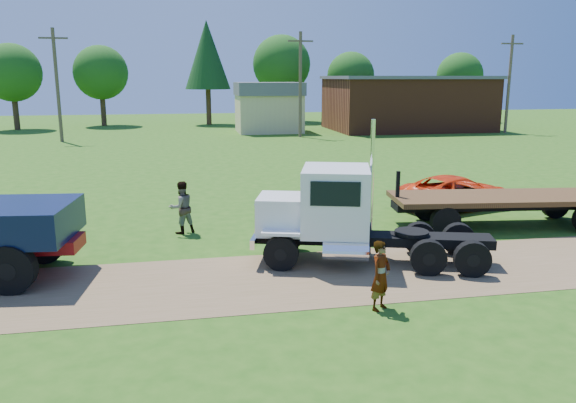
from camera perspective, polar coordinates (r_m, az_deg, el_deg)
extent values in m
plane|color=#235111|center=(15.33, 7.00, -7.32)|extent=(140.00, 140.00, 0.00)
cube|color=brown|center=(15.33, 7.00, -7.30)|extent=(120.00, 4.20, 0.01)
cube|color=black|center=(16.14, 8.70, -3.74)|extent=(6.54, 2.68, 0.26)
cylinder|color=black|center=(15.37, -0.70, -5.28)|extent=(1.01, 0.57, 0.96)
cylinder|color=black|center=(15.37, -0.70, -5.28)|extent=(0.42, 0.41, 0.34)
cylinder|color=black|center=(17.16, -0.01, -3.37)|extent=(1.01, 0.57, 0.96)
cylinder|color=black|center=(17.16, -0.01, -3.37)|extent=(0.42, 0.41, 0.34)
cylinder|color=black|center=(15.46, 14.07, -5.56)|extent=(1.01, 0.57, 0.96)
cylinder|color=black|center=(15.46, 14.07, -5.56)|extent=(0.42, 0.41, 0.34)
cylinder|color=black|center=(17.24, 13.18, -3.64)|extent=(1.01, 0.57, 0.96)
cylinder|color=black|center=(17.24, 13.18, -3.64)|extent=(0.42, 0.41, 0.34)
cylinder|color=black|center=(15.67, 18.21, -5.57)|extent=(1.01, 0.57, 0.96)
cylinder|color=black|center=(15.67, 18.21, -5.57)|extent=(0.42, 0.41, 0.34)
cylinder|color=black|center=(17.43, 16.91, -3.68)|extent=(1.01, 0.57, 0.96)
cylinder|color=black|center=(17.43, 16.91, -3.68)|extent=(0.42, 0.41, 0.34)
cube|color=white|center=(16.03, -0.18, -1.28)|extent=(1.94, 1.88, 1.05)
cube|color=white|center=(16.13, -2.98, -1.36)|extent=(0.44, 1.28, 0.88)
cube|color=white|center=(16.30, -3.10, -3.45)|extent=(0.70, 1.97, 0.26)
cube|color=white|center=(15.85, 4.87, 0.15)|extent=(2.37, 2.54, 1.84)
cube|color=black|center=(15.81, 1.62, 1.62)|extent=(0.54, 1.69, 0.75)
cube|color=black|center=(14.73, 4.83, 0.77)|extent=(1.27, 0.41, 0.66)
cube|color=black|center=(16.81, 4.95, 2.23)|extent=(1.27, 0.41, 0.66)
cube|color=white|center=(15.21, -0.71, -3.24)|extent=(1.12, 0.68, 0.09)
cube|color=white|center=(17.01, -0.01, -1.53)|extent=(1.12, 0.68, 0.09)
cylinder|color=white|center=(15.18, 5.89, -5.06)|extent=(1.33, 0.86, 0.53)
cylinder|color=white|center=(16.30, 8.45, 1.19)|extent=(0.15, 0.15, 4.03)
cylinder|color=black|center=(16.18, 12.45, -3.11)|extent=(1.20, 1.20, 0.11)
cylinder|color=black|center=(15.29, -26.40, -6.19)|extent=(1.28, 0.54, 1.24)
cylinder|color=black|center=(15.29, -26.40, -6.19)|extent=(0.48, 0.47, 0.44)
cylinder|color=black|center=(17.41, -23.54, -3.73)|extent=(1.28, 0.54, 1.24)
cylinder|color=black|center=(17.41, -23.54, -3.73)|extent=(0.48, 0.47, 0.44)
imported|color=red|center=(23.58, 16.66, 0.95)|extent=(5.24, 3.55, 1.33)
cube|color=#3E2013|center=(21.15, 21.17, 0.37)|extent=(8.13, 3.31, 0.18)
cube|color=black|center=(21.20, 21.12, -0.29)|extent=(7.97, 1.94, 0.25)
cylinder|color=black|center=(19.39, 15.71, -1.94)|extent=(1.02, 0.41, 0.99)
cylinder|color=black|center=(21.30, 13.86, -0.56)|extent=(1.02, 0.41, 0.99)
cylinder|color=black|center=(23.29, 25.51, -0.33)|extent=(1.02, 0.41, 0.99)
cube|color=black|center=(19.72, 11.09, 1.62)|extent=(0.13, 0.13, 0.99)
imported|color=#999999|center=(12.93, 9.40, -7.43)|extent=(0.70, 0.67, 1.62)
imported|color=#999999|center=(19.23, -10.77, -0.59)|extent=(1.07, 0.98, 1.78)
cube|color=brown|center=(58.30, 11.95, 9.62)|extent=(15.00, 10.00, 5.00)
cube|color=#58585D|center=(58.24, 12.07, 12.22)|extent=(15.40, 10.40, 0.30)
cube|color=tan|center=(54.48, -1.96, 8.96)|extent=(6.00, 5.00, 3.60)
cube|color=#58585D|center=(54.38, -1.98, 11.38)|extent=(6.20, 5.40, 1.20)
cylinder|color=#4E382C|center=(49.61, -22.39, 10.82)|extent=(0.28, 0.28, 9.00)
cube|color=#4E382C|center=(49.70, -22.75, 15.07)|extent=(2.20, 0.14, 0.14)
cylinder|color=#4E382C|center=(49.83, 1.26, 11.74)|extent=(0.28, 0.28, 9.00)
cube|color=#4E382C|center=(49.92, 1.28, 15.99)|extent=(2.20, 0.14, 0.14)
cylinder|color=#4E382C|center=(57.49, 21.53, 10.99)|extent=(0.28, 0.28, 9.00)
cube|color=#4E382C|center=(57.57, 21.83, 14.67)|extent=(2.20, 0.14, 0.14)
cylinder|color=#372816|center=(63.14, -25.90, 7.95)|extent=(0.56, 0.56, 3.03)
sphere|color=#174A12|center=(63.03, -26.26, 11.67)|extent=(5.71, 5.71, 5.71)
cylinder|color=#372816|center=(64.98, -18.25, 8.68)|extent=(0.56, 0.56, 3.05)
sphere|color=#174A12|center=(64.88, -18.50, 12.32)|extent=(5.75, 5.75, 5.75)
cylinder|color=#372816|center=(63.74, -8.06, 9.52)|extent=(0.56, 0.56, 3.95)
cone|color=black|center=(63.70, -8.22, 14.54)|extent=(4.96, 4.96, 7.33)
cylinder|color=#372816|center=(67.64, -0.65, 9.65)|extent=(0.56, 0.56, 3.58)
sphere|color=#174A12|center=(67.57, -0.66, 13.77)|extent=(6.76, 6.76, 6.76)
cylinder|color=#372816|center=(67.07, 6.30, 9.25)|extent=(0.56, 0.56, 2.88)
sphere|color=#174A12|center=(66.96, 6.38, 12.60)|extent=(5.44, 5.44, 5.44)
cylinder|color=#372816|center=(71.20, 16.84, 8.98)|extent=(0.56, 0.56, 2.87)
sphere|color=#174A12|center=(71.10, 17.04, 12.11)|extent=(5.42, 5.42, 5.42)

